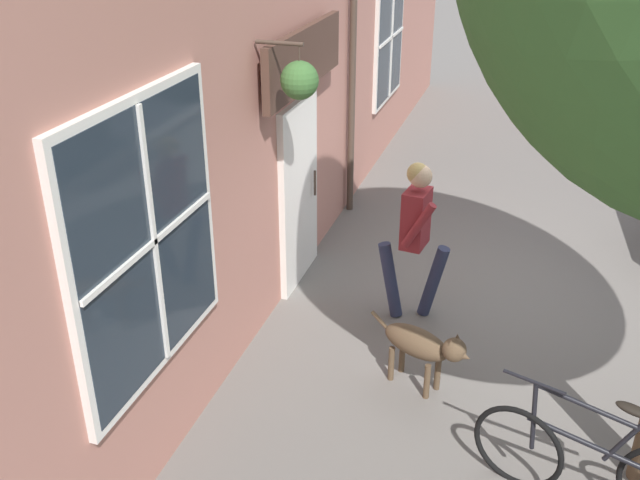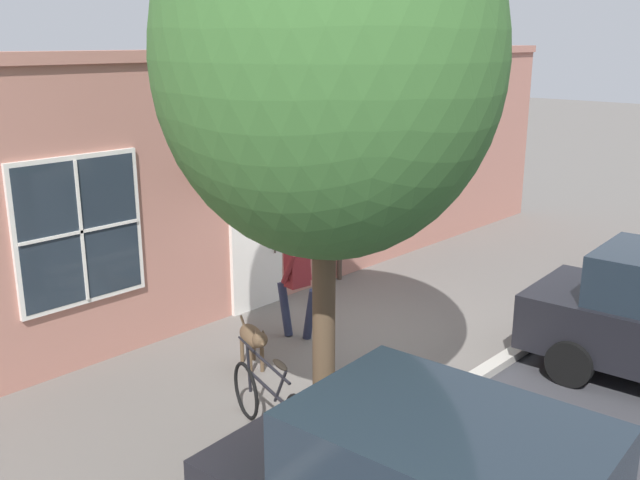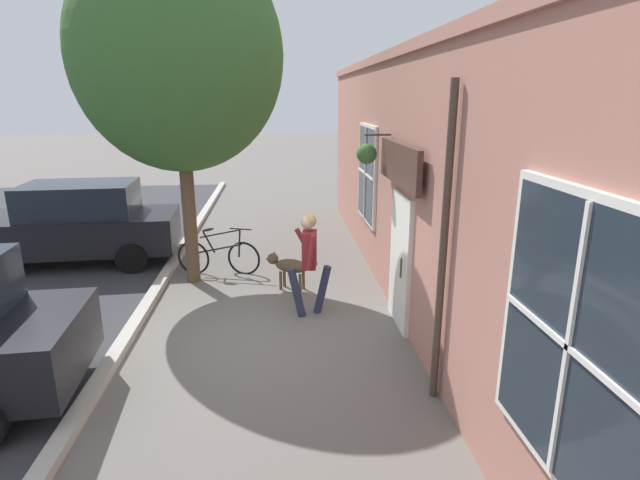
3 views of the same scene
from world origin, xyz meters
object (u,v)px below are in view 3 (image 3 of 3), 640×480
at_px(dog_on_leash, 289,266).
at_px(street_tree_by_curb, 178,64).
at_px(leaning_bicycle, 219,256).
at_px(pedestrian_walking, 309,255).
at_px(parked_car_nearest_curb, 75,224).

height_order(dog_on_leash, street_tree_by_curb, street_tree_by_curb).
bearing_deg(leaning_bicycle, dog_on_leash, 145.10).
height_order(street_tree_by_curb, leaning_bicycle, street_tree_by_curb).
distance_m(pedestrian_walking, street_tree_by_curb, 4.12).
xyz_separation_m(dog_on_leash, parked_car_nearest_curb, (4.53, -1.96, 0.42)).
bearing_deg(street_tree_by_curb, dog_on_leash, 162.06).
relative_size(pedestrian_walking, parked_car_nearest_curb, 0.39).
relative_size(leaning_bicycle, parked_car_nearest_curb, 0.39).
height_order(dog_on_leash, parked_car_nearest_curb, parked_car_nearest_curb).
relative_size(dog_on_leash, leaning_bicycle, 0.58).
relative_size(pedestrian_walking, street_tree_by_curb, 0.28).
relative_size(dog_on_leash, street_tree_by_curb, 0.16).
bearing_deg(pedestrian_walking, street_tree_by_curb, -39.45).
height_order(pedestrian_walking, leaning_bicycle, pedestrian_walking).
xyz_separation_m(dog_on_leash, street_tree_by_curb, (1.86, -0.60, 3.59)).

